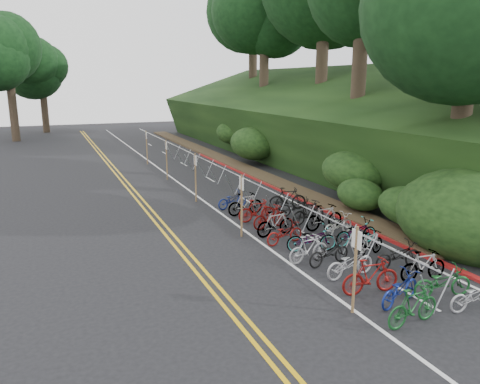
% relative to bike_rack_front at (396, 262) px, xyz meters
% --- Properties ---
extents(ground, '(120.00, 120.00, 0.00)m').
position_rel_bike_rack_front_xyz_m(ground, '(-2.81, 1.29, -0.92)').
color(ground, black).
rests_on(ground, ground).
extents(road_markings, '(7.47, 80.00, 0.01)m').
position_rel_bike_rack_front_xyz_m(road_markings, '(-2.18, 11.39, -0.91)').
color(road_markings, gold).
rests_on(road_markings, ground).
extents(red_curb, '(0.25, 28.00, 0.10)m').
position_rel_bike_rack_front_xyz_m(red_curb, '(2.89, 13.29, -0.87)').
color(red_curb, maroon).
rests_on(red_curb, ground).
extents(embankment, '(14.30, 48.14, 9.11)m').
position_rel_bike_rack_front_xyz_m(embankment, '(10.15, 20.33, 1.65)').
color(embankment, black).
rests_on(embankment, ground).
extents(bike_rack_front, '(1.18, 3.31, 1.24)m').
position_rel_bike_rack_front_xyz_m(bike_rack_front, '(0.00, 0.00, 0.00)').
color(bike_rack_front, '#90949B').
rests_on(bike_rack_front, ground).
extents(bike_racks_rest, '(1.14, 23.00, 1.17)m').
position_rel_bike_rack_front_xyz_m(bike_racks_rest, '(0.19, 14.29, -0.06)').
color(bike_racks_rest, '#90949B').
rests_on(bike_racks_rest, ground).
extents(signpost_near, '(0.08, 0.40, 2.41)m').
position_rel_bike_rack_front_xyz_m(signpost_near, '(-1.92, -0.64, 0.46)').
color(signpost_near, brown).
rests_on(signpost_near, ground).
extents(signposts_rest, '(0.08, 18.40, 2.50)m').
position_rel_bike_rack_front_xyz_m(signposts_rest, '(-2.21, 15.29, 0.51)').
color(signposts_rest, brown).
rests_on(signposts_rest, ground).
extents(bike_front, '(0.60, 1.63, 0.96)m').
position_rel_bike_rack_front_xyz_m(bike_front, '(-1.16, 2.93, -0.44)').
color(bike_front, '#9E9EA3').
rests_on(bike_front, ground).
extents(bike_valet, '(3.41, 13.89, 1.09)m').
position_rel_bike_rack_front_xyz_m(bike_valet, '(0.20, 3.87, -0.43)').
color(bike_valet, '#144C1E').
rests_on(bike_valet, ground).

